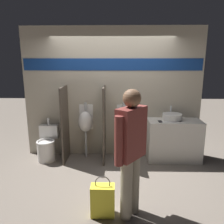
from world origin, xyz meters
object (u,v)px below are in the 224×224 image
(urinal_far, at_px, (124,122))
(shopping_bag, at_px, (103,200))
(cell_phone, at_px, (160,121))
(toilet, at_px, (47,146))
(urinal_near_counter, at_px, (86,122))
(sink_basin, at_px, (172,117))
(person_in_vest, at_px, (131,149))

(urinal_far, height_order, shopping_bag, urinal_far)
(urinal_far, bearing_deg, cell_phone, -16.29)
(shopping_bag, bearing_deg, toilet, 126.87)
(urinal_near_counter, xyz_separation_m, urinal_far, (0.80, 0.00, 0.00))
(toilet, bearing_deg, cell_phone, -1.37)
(urinal_near_counter, height_order, toilet, urinal_near_counter)
(toilet, bearing_deg, sink_basin, 2.14)
(sink_basin, height_order, person_in_vest, person_in_vest)
(urinal_far, relative_size, shopping_bag, 2.04)
(urinal_near_counter, height_order, urinal_far, same)
(urinal_near_counter, relative_size, shopping_bag, 2.04)
(urinal_near_counter, height_order, person_in_vest, person_in_vest)
(cell_phone, bearing_deg, urinal_far, 163.71)
(urinal_far, distance_m, shopping_bag, 1.96)
(urinal_near_counter, height_order, shopping_bag, urinal_near_counter)
(toilet, relative_size, person_in_vest, 0.49)
(urinal_near_counter, relative_size, urinal_far, 1.00)
(urinal_far, distance_m, toilet, 1.67)
(cell_phone, distance_m, shopping_bag, 2.04)
(toilet, bearing_deg, urinal_far, 5.49)
(sink_basin, height_order, urinal_near_counter, urinal_near_counter)
(urinal_far, bearing_deg, shopping_bag, -99.90)
(sink_basin, relative_size, shopping_bag, 0.68)
(person_in_vest, bearing_deg, urinal_far, 39.84)
(cell_phone, xyz_separation_m, urinal_far, (-0.71, 0.21, -0.07))
(sink_basin, height_order, shopping_bag, sink_basin)
(urinal_near_counter, xyz_separation_m, shopping_bag, (0.47, -1.85, -0.56))
(person_in_vest, xyz_separation_m, shopping_bag, (-0.36, -0.02, -0.71))
(sink_basin, bearing_deg, urinal_far, 176.69)
(urinal_near_counter, relative_size, toilet, 1.40)
(sink_basin, relative_size, toilet, 0.47)
(person_in_vest, bearing_deg, shopping_bag, 132.68)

